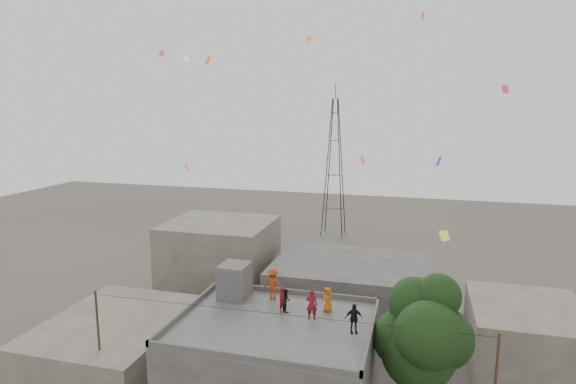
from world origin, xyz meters
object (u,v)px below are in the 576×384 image
tree (423,335)px  person_red_adult (312,304)px  transmission_tower (334,168)px  person_dark_adult (354,318)px  stair_head_box (235,281)px

tree → person_red_adult: bearing=176.6°
transmission_tower → person_red_adult: (5.75, -39.08, -2.15)m
transmission_tower → person_dark_adult: 40.88m
tree → person_dark_adult: 3.44m
tree → transmission_tower: bearing=106.1°
transmission_tower → tree: bearing=-73.9°
person_red_adult → person_dark_adult: 2.50m
stair_head_box → tree: bearing=-10.7°
tree → transmission_tower: (-11.37, 39.40, 2.97)m
person_dark_adult → person_red_adult: bearing=139.3°
transmission_tower → person_dark_adult: transmission_tower is taller
tree → person_dark_adult: size_ratio=6.08×
stair_head_box → person_red_adult: 5.23m
person_dark_adult → transmission_tower: bearing=82.8°
tree → stair_head_box: bearing=169.3°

